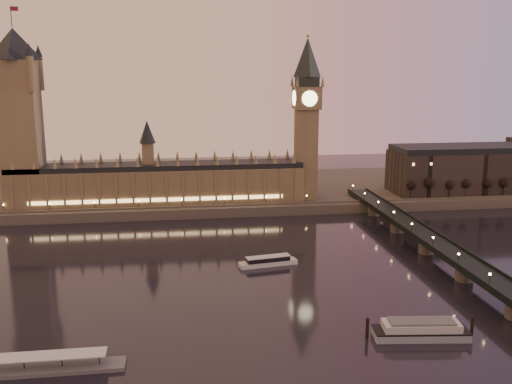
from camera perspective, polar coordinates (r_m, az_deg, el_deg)
ground at (r=252.29m, az=-1.08°, el=-8.35°), size 700.00×700.00×0.00m
far_embankment at (r=412.80m, az=0.31°, el=0.19°), size 560.00×130.00×6.00m
palace_of_westminster at (r=362.10m, az=-9.73°, el=1.34°), size 180.00×26.62×52.00m
victoria_tower at (r=368.15m, az=-22.61°, el=7.70°), size 31.68×31.68×118.00m
big_ben at (r=365.86m, az=5.08°, el=8.25°), size 17.68×17.68×104.00m
westminster_bridge at (r=276.09m, az=18.26°, el=-5.95°), size 13.20×260.00×15.30m
city_block at (r=433.30m, az=23.16°, el=2.36°), size 155.00×45.00×34.00m
bare_tree_0 at (r=381.45m, az=15.11°, el=0.62°), size 5.94×5.94×12.08m
bare_tree_1 at (r=386.67m, az=16.88°, el=0.66°), size 5.94×5.94×12.08m
bare_tree_2 at (r=392.25m, az=18.60°, el=0.71°), size 5.94×5.94×12.08m
bare_tree_3 at (r=398.17m, az=20.27°, el=0.75°), size 5.94×5.94×12.08m
bare_tree_4 at (r=404.42m, az=21.89°, el=0.79°), size 5.94×5.94×12.08m
bare_tree_5 at (r=410.99m, az=23.46°, el=0.83°), size 5.94×5.94×12.08m
cruise_boat_a at (r=264.45m, az=1.21°, el=-6.94°), size 27.69×10.25×4.34m
moored_barge at (r=204.18m, az=16.17°, el=-13.10°), size 36.37×12.55×6.71m
pontoon_pier at (r=188.72m, az=-20.23°, el=-16.09°), size 45.71×7.62×12.19m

